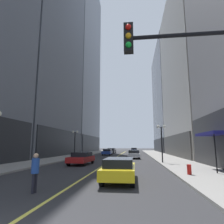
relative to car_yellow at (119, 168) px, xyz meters
The scene contains 20 objects.
ground_plane 26.44m from the car_yellow, 95.17° to the left, with size 200.00×200.00×0.00m, color #2D2D30.
sidewalk_left 28.40m from the car_yellow, 111.99° to the left, with size 4.50×78.00×0.15m, color gray.
sidewalk_right 26.98m from the car_yellow, 77.43° to the left, with size 4.50×78.00×0.15m, color gray.
lane_centre_stripe 26.44m from the car_yellow, 95.17° to the left, with size 0.16×70.00×0.01m, color #E5D64C.
building_left_mid 41.71m from the car_yellow, 127.49° to the left, with size 14.04×24.00×53.78m.
building_left_far 62.37m from the car_yellow, 109.47° to the left, with size 10.71×26.00×62.52m.
building_right_mid 33.50m from the car_yellow, 60.39° to the left, with size 13.33×24.00×32.55m.
building_right_far 55.41m from the car_yellow, 75.09° to the left, with size 11.31×26.00×33.15m.
storefront_awning_right 9.14m from the car_yellow, 34.33° to the left, with size 1.60×4.26×3.12m.
car_yellow is the anchor object (origin of this frame).
car_red 10.62m from the car_yellow, 117.39° to the left, with size 2.12×4.53×1.32m.
car_white 19.98m from the car_yellow, 87.99° to the left, with size 1.94×4.53×1.32m.
car_blue 30.18m from the car_yellow, 99.33° to the left, with size 1.80×4.80×1.32m.
car_black 40.57m from the car_yellow, 97.51° to the left, with size 2.13×4.76×1.32m.
car_navy 47.06m from the car_yellow, 89.29° to the left, with size 1.78×4.41×1.32m.
pedestrian_in_blue_hoodie 4.84m from the car_yellow, 136.65° to the right, with size 0.38×0.38×1.72m.
traffic_light_near_right 7.79m from the car_yellow, 65.57° to the right, with size 3.43×0.35×5.65m.
street_lamp_left_far 21.37m from the car_yellow, 114.45° to the left, with size 1.06×0.36×4.43m.
street_lamp_right_mid 12.42m from the car_yellow, 70.71° to the left, with size 1.06×0.36×4.43m.
fire_hydrant_right 5.02m from the car_yellow, 25.54° to the left, with size 0.28×0.28×0.80m, color red.
Camera 1 is at (3.33, -3.22, 2.07)m, focal length 31.39 mm.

